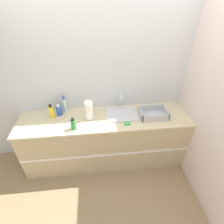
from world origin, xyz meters
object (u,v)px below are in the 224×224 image
Objects in this scene: sink at (122,113)px; bottle_blue at (59,110)px; bottle_green at (73,124)px; dish_rack at (153,114)px; paper_towel_roll at (89,110)px; bottle_yellow at (52,112)px; bottle_clear at (65,105)px.

bottle_blue is (-0.94, 0.10, 0.06)m from sink.
bottle_green is at bearing -159.89° from sink.
dish_rack is 1.41m from bottle_blue.
paper_towel_roll reaches higher than dish_rack.
bottle_green is at bearing -134.36° from paper_towel_roll.
sink is at bearing 167.96° from dish_rack.
sink is 1.04m from bottle_yellow.
bottle_blue is at bearing 171.90° from dish_rack.
sink is 0.47m from dish_rack.
sink is 0.50m from paper_towel_roll.
bottle_clear is at bearing 109.41° from bottle_green.
bottle_blue is (-1.39, 0.20, 0.04)m from dish_rack.
bottle_green is (-0.22, -0.22, -0.06)m from paper_towel_roll.
bottle_blue is at bearing -133.41° from bottle_clear.
dish_rack is 1.74× the size of bottle_yellow.
bottle_blue reaches higher than dish_rack.
bottle_yellow is (-0.10, -0.06, 0.02)m from bottle_blue.
bottle_green is 0.79× the size of bottle_yellow.
bottle_clear reaches higher than sink.
sink is 0.75m from bottle_green.
bottle_green is 0.47m from bottle_clear.
dish_rack is at bearing -5.29° from bottle_yellow.
paper_towel_roll is at bearing 176.24° from dish_rack.
bottle_yellow is (-1.03, 0.04, 0.08)m from sink.
bottle_yellow is (-0.33, 0.30, 0.02)m from bottle_green.
bottle_yellow is at bearing 172.09° from paper_towel_roll.
paper_towel_roll is 0.72× the size of dish_rack.
paper_towel_roll reaches higher than bottle_yellow.
paper_towel_roll is 0.48m from bottle_blue.
paper_towel_roll is at bearing -175.78° from sink.
dish_rack is 1.50m from bottle_yellow.
sink reaches higher than dish_rack.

